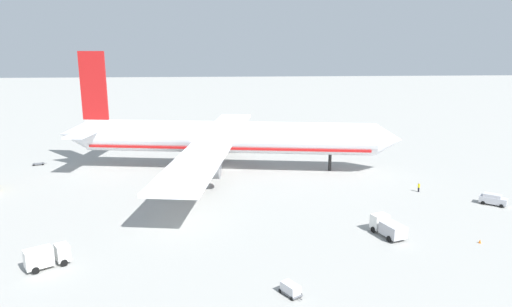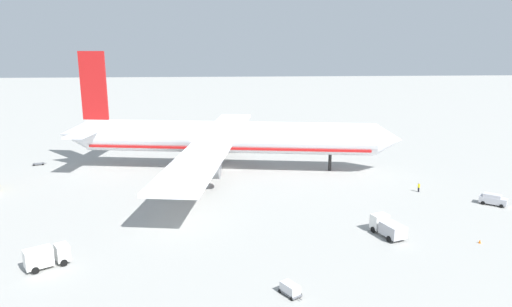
# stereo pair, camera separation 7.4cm
# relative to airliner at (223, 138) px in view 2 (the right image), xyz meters

# --- Properties ---
(ground_plane) EXTENTS (600.00, 600.00, 0.00)m
(ground_plane) POSITION_rel_airliner_xyz_m (1.27, -0.16, -7.14)
(ground_plane) COLOR #9E9E99
(airliner) EXTENTS (78.18, 78.28, 26.23)m
(airliner) POSITION_rel_airliner_xyz_m (0.00, 0.00, 0.00)
(airliner) COLOR white
(airliner) RESTS_ON ground
(service_truck_0) EXTENTS (4.20, 6.26, 2.64)m
(service_truck_0) POSITION_rel_airliner_xyz_m (24.20, -39.79, -5.75)
(service_truck_0) COLOR white
(service_truck_0) RESTS_ON ground
(service_truck_2) EXTENTS (5.55, 4.59, 2.72)m
(service_truck_2) POSITION_rel_airliner_xyz_m (-22.61, -46.33, -5.63)
(service_truck_2) COLOR white
(service_truck_2) RESTS_ON ground
(service_van) EXTENTS (4.59, 4.21, 1.97)m
(service_van) POSITION_rel_airliner_xyz_m (47.51, -28.01, -6.11)
(service_van) COLOR silver
(service_van) RESTS_ON ground
(baggage_cart_0) EXTENTS (3.18, 2.18, 0.40)m
(baggage_cart_0) POSITION_rel_airliner_xyz_m (-43.50, 6.05, -6.88)
(baggage_cart_0) COLOR #595B60
(baggage_cart_0) RESTS_ON ground
(baggage_cart_2) EXTENTS (2.62, 3.18, 1.37)m
(baggage_cart_2) POSITION_rel_airliner_xyz_m (7.39, -55.11, -6.39)
(baggage_cart_2) COLOR #595B60
(baggage_cart_2) RESTS_ON ground
(ground_worker_2) EXTENTS (0.45, 0.45, 1.78)m
(ground_worker_2) POSITION_rel_airliner_xyz_m (37.45, -20.01, -6.23)
(ground_worker_2) COLOR black
(ground_worker_2) RESTS_ON ground
(traffic_cone_0) EXTENTS (0.36, 0.36, 0.55)m
(traffic_cone_0) POSITION_rel_airliner_xyz_m (32.74, 28.30, -6.87)
(traffic_cone_0) COLOR orange
(traffic_cone_0) RESTS_ON ground
(traffic_cone_1) EXTENTS (0.36, 0.36, 0.55)m
(traffic_cone_1) POSITION_rel_airliner_xyz_m (36.48, -43.35, -6.87)
(traffic_cone_1) COLOR orange
(traffic_cone_1) RESTS_ON ground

